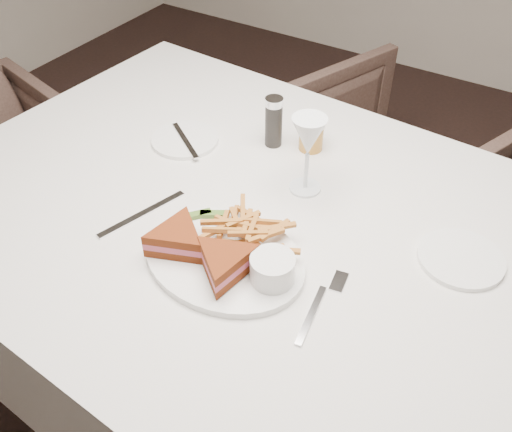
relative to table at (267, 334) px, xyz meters
name	(u,v)px	position (x,y,z in m)	size (l,w,h in m)	color
table	(267,334)	(0.00, 0.00, 0.00)	(1.50, 1.00, 0.75)	silver
chair_far	(386,172)	(-0.01, 0.82, -0.03)	(0.67, 0.62, 0.69)	#49352D
table_setting	(253,219)	(-0.01, -0.05, 0.41)	(0.84, 0.63, 0.18)	white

